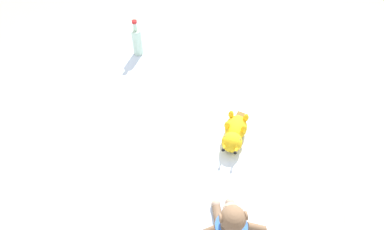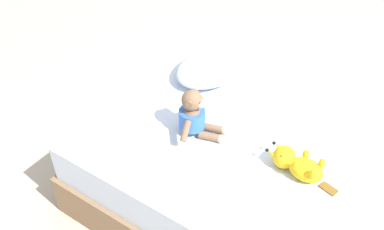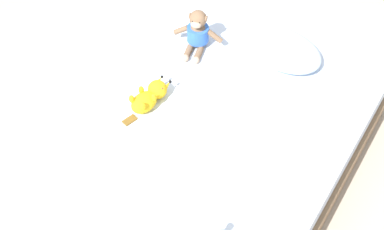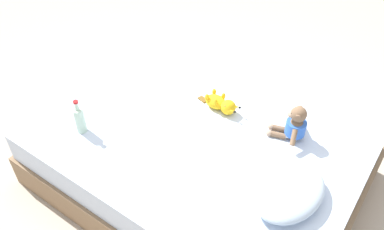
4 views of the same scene
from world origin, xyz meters
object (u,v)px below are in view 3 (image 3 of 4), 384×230
object	(u,v)px
plush_monkey	(197,33)
bed	(192,148)
pillow	(283,49)
plush_yellow_creature	(150,96)

from	to	relation	value
plush_monkey	bed	bearing A→B (deg)	-60.22
bed	plush_monkey	xyz separation A→B (m)	(-0.28, 0.48, 0.32)
bed	pillow	xyz separation A→B (m)	(0.17, 0.66, 0.28)
bed	plush_monkey	world-z (taller)	plush_monkey
pillow	plush_yellow_creature	size ratio (longest dim) A/B	1.49
bed	pillow	bearing A→B (deg)	76.00
bed	plush_yellow_creature	xyz separation A→B (m)	(-0.25, -0.01, 0.27)
plush_monkey	plush_yellow_creature	bearing A→B (deg)	-86.71
pillow	plush_yellow_creature	bearing A→B (deg)	-121.45
bed	pillow	world-z (taller)	pillow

